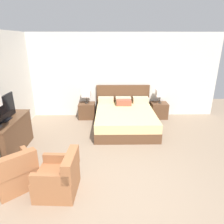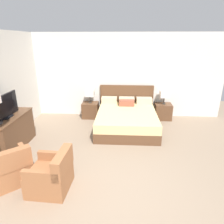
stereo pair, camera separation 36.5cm
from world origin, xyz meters
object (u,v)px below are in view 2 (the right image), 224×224
object	(u,v)px
table_lamp_right	(165,94)
armchair_companion	(52,175)
dresser	(11,132)
tv	(5,107)
nightstand_left	(90,110)
nightstand_right	(163,111)
table_lamp_left	(90,93)
bed	(127,118)
armchair_by_window	(11,168)

from	to	relation	value
table_lamp_right	armchair_companion	distance (m)	4.44
dresser	table_lamp_right	bearing A→B (deg)	28.29
dresser	tv	xyz separation A→B (m)	(0.00, -0.05, 0.67)
nightstand_left	nightstand_right	bearing A→B (deg)	0.00
table_lamp_right	tv	distance (m)	4.63
table_lamp_left	tv	xyz separation A→B (m)	(-1.58, -2.23, 0.22)
nightstand_right	dresser	xyz separation A→B (m)	(-4.06, -2.18, 0.16)
nightstand_left	tv	distance (m)	2.86
bed	armchair_by_window	xyz separation A→B (m)	(-2.19, -2.65, -0.01)
table_lamp_left	armchair_companion	world-z (taller)	table_lamp_left
nightstand_right	armchair_companion	world-z (taller)	armchair_companion
bed	dresser	world-z (taller)	bed
nightstand_right	armchair_by_window	size ratio (longest dim) A/B	0.56
bed	table_lamp_left	world-z (taller)	bed
table_lamp_left	table_lamp_right	bearing A→B (deg)	0.00
armchair_by_window	armchair_companion	world-z (taller)	same
table_lamp_left	armchair_companion	xyz separation A→B (m)	(-0.12, -3.55, -0.59)
bed	armchair_by_window	size ratio (longest dim) A/B	2.22
table_lamp_left	nightstand_right	bearing A→B (deg)	-0.03
nightstand_right	table_lamp_right	size ratio (longest dim) A/B	1.16
nightstand_right	table_lamp_right	distance (m)	0.61
tv	armchair_companion	size ratio (longest dim) A/B	1.29
table_lamp_left	table_lamp_right	world-z (taller)	same
nightstand_left	armchair_by_window	size ratio (longest dim) A/B	0.56
nightstand_right	armchair_by_window	distance (m)	4.83
table_lamp_right	armchair_by_window	xyz separation A→B (m)	(-3.43, -3.40, -0.59)
bed	tv	world-z (taller)	tv
dresser	nightstand_left	bearing A→B (deg)	54.01
bed	tv	bearing A→B (deg)	-152.42
bed	armchair_companion	xyz separation A→B (m)	(-1.36, -2.80, -0.01)
dresser	armchair_companion	xyz separation A→B (m)	(1.46, -1.37, -0.14)
dresser	bed	bearing A→B (deg)	26.82
bed	nightstand_left	size ratio (longest dim) A/B	4.00
bed	table_lamp_right	distance (m)	1.56
nightstand_right	nightstand_left	bearing A→B (deg)	180.00
nightstand_left	table_lamp_left	xyz separation A→B (m)	(0.00, 0.00, 0.61)
armchair_by_window	armchair_companion	distance (m)	0.85
bed	armchair_by_window	world-z (taller)	bed
bed	tv	distance (m)	3.28
table_lamp_left	armchair_by_window	bearing A→B (deg)	-105.65
tv	table_lamp_left	bearing A→B (deg)	54.63
tv	armchair_companion	distance (m)	2.13
nightstand_left	dresser	xyz separation A→B (m)	(-1.58, -2.18, 0.16)
armchair_by_window	dresser	bearing A→B (deg)	117.32
nightstand_left	armchair_companion	xyz separation A→B (m)	(-0.12, -3.55, 0.02)
nightstand_right	bed	bearing A→B (deg)	-148.57
bed	table_lamp_right	world-z (taller)	bed
table_lamp_left	armchair_by_window	distance (m)	3.58
nightstand_right	armchair_by_window	bearing A→B (deg)	-135.19
nightstand_left	armchair_companion	bearing A→B (deg)	-91.93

